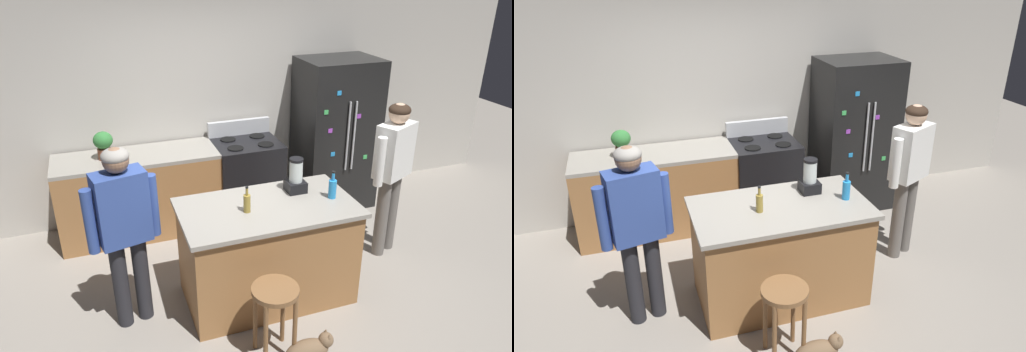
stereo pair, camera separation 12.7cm
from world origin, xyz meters
TOP-DOWN VIEW (x-y plane):
  - ground_plane at (0.00, 0.00)m, footprint 14.00×14.00m
  - back_wall at (0.00, 1.95)m, footprint 8.00×0.10m
  - kitchen_island at (0.00, 0.00)m, footprint 1.52×0.85m
  - back_counter_run at (-0.80, 1.55)m, footprint 2.00×0.64m
  - refrigerator at (1.45, 1.50)m, footprint 0.90×0.73m
  - stove_range at (0.32, 1.52)m, footprint 0.76×0.65m
  - person_by_island_left at (-1.19, 0.07)m, footprint 0.60×0.30m
  - person_by_sink_right at (1.44, 0.28)m, footprint 0.57×0.37m
  - bar_stool at (-0.21, -0.71)m, footprint 0.36×0.36m
  - cat at (0.02, -0.87)m, footprint 0.52×0.18m
  - potted_plant at (-1.24, 1.55)m, footprint 0.20×0.20m
  - blender_appliance at (0.34, 0.18)m, footprint 0.17×0.17m
  - bottle_soda at (0.59, -0.05)m, footprint 0.07×0.07m
  - bottle_vinegar at (-0.20, -0.04)m, footprint 0.06×0.06m

SIDE VIEW (x-z plane):
  - ground_plane at x=0.00m, z-range 0.00..0.00m
  - cat at x=0.02m, z-range -0.02..0.24m
  - back_counter_run at x=-0.80m, z-range 0.00..0.94m
  - kitchen_island at x=0.00m, z-range 0.00..0.94m
  - stove_range at x=0.32m, z-range -0.08..1.04m
  - bar_stool at x=-0.21m, z-range 0.18..0.82m
  - refrigerator at x=1.45m, z-range 0.00..1.82m
  - person_by_island_left at x=-1.19m, z-range 0.16..1.76m
  - person_by_sink_right at x=1.44m, z-range 0.17..1.80m
  - bottle_vinegar at x=-0.20m, z-range 0.90..1.14m
  - bottle_soda at x=0.59m, z-range 0.90..1.16m
  - blender_appliance at x=0.34m, z-range 0.91..1.23m
  - potted_plant at x=-1.24m, z-range 0.96..1.26m
  - back_wall at x=0.00m, z-range 0.00..2.70m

